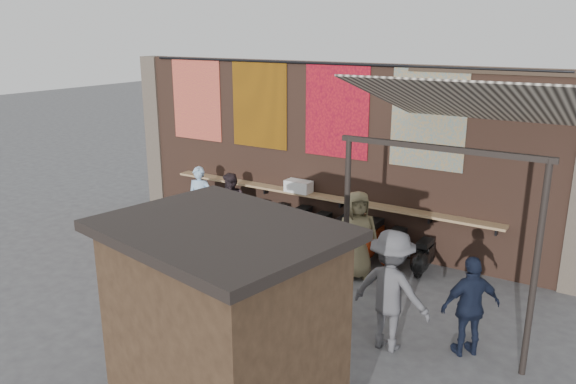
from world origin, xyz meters
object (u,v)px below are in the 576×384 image
object	(u,v)px
scooter_stool_2	(257,219)
scooter_stool_9	(423,257)
scooter_stool_7	(370,241)
diner_left	(200,200)
scooter_stool_1	(237,216)
shopper_grey	(391,291)
scooter_stool_6	(343,236)
shopper_navy	(471,306)
scooter_stool_8	(394,249)
diner_right	(232,206)
shelf_box	(299,186)
scooter_stool_5	(319,232)
scooter_stool_0	(216,210)
shopper_tan	(357,235)
scooter_stool_3	(276,223)
scooter_stool_4	(299,227)
market_stall	(224,338)

from	to	relation	value
scooter_stool_2	scooter_stool_9	xyz separation A→B (m)	(4.07, -0.07, -0.05)
scooter_stool_7	diner_left	xyz separation A→B (m)	(-4.08, -0.61, 0.39)
scooter_stool_1	shopper_grey	xyz separation A→B (m)	(5.12, -2.96, 0.59)
scooter_stool_6	scooter_stool_9	world-z (taller)	scooter_stool_6
scooter_stool_1	shopper_navy	size ratio (longest dim) A/B	0.47
scooter_stool_8	scooter_stool_9	bearing A→B (deg)	-1.24
scooter_stool_7	scooter_stool_9	xyz separation A→B (m)	(1.17, -0.05, -0.09)
diner_right	shopper_grey	bearing A→B (deg)	-27.97
shelf_box	scooter_stool_1	xyz separation A→B (m)	(-1.57, -0.28, -0.91)
scooter_stool_5	shopper_navy	size ratio (longest dim) A/B	0.53
scooter_stool_8	shopper_grey	size ratio (longest dim) A/B	0.43
shelf_box	shopper_grey	xyz separation A→B (m)	(3.55, -3.24, -0.32)
scooter_stool_1	shopper_grey	world-z (taller)	shopper_grey
scooter_stool_9	scooter_stool_0	bearing A→B (deg)	179.86
scooter_stool_1	scooter_stool_2	world-z (taller)	scooter_stool_2
scooter_stool_7	shopper_tan	bearing A→B (deg)	-82.62
scooter_stool_3	shelf_box	bearing A→B (deg)	35.06
shopper_navy	scooter_stool_2	bearing A→B (deg)	-66.92
scooter_stool_5	shopper_navy	distance (m)	4.62
scooter_stool_3	scooter_stool_2	bearing A→B (deg)	178.05
scooter_stool_3	scooter_stool_5	xyz separation A→B (m)	(1.15, -0.04, 0.00)
scooter_stool_7	scooter_stool_0	bearing A→B (deg)	-179.49
scooter_stool_1	scooter_stool_9	bearing A→B (deg)	-0.78
scooter_stool_0	shopper_tan	bearing A→B (deg)	-11.81
scooter_stool_9	shopper_grey	xyz separation A→B (m)	(0.46, -2.90, 0.60)
scooter_stool_2	shelf_box	bearing A→B (deg)	15.68
shopper_tan	shopper_grey	bearing A→B (deg)	-91.99
scooter_stool_4	diner_right	bearing A→B (deg)	-162.32
scooter_stool_9	shopper_tan	size ratio (longest dim) A/B	0.40
shopper_tan	market_stall	size ratio (longest dim) A/B	0.69
scooter_stool_8	shopper_navy	distance (m)	3.29
scooter_stool_1	scooter_stool_8	world-z (taller)	scooter_stool_8
scooter_stool_3	scooter_stool_5	world-z (taller)	scooter_stool_5
diner_left	shopper_tan	size ratio (longest dim) A/B	0.93
scooter_stool_4	diner_right	xyz separation A→B (m)	(-1.52, -0.48, 0.36)
shelf_box	scooter_stool_6	distance (m)	1.57
scooter_stool_8	diner_left	bearing A→B (deg)	-172.98
scooter_stool_2	diner_left	size ratio (longest dim) A/B	0.50
shopper_navy	shopper_grey	xyz separation A→B (m)	(-1.07, -0.45, 0.16)
scooter_stool_6	shopper_grey	distance (m)	3.77
scooter_stool_4	shopper_navy	bearing A→B (deg)	-29.63
shopper_grey	scooter_stool_6	bearing A→B (deg)	-49.62
scooter_stool_7	diner_left	world-z (taller)	diner_left
market_stall	shopper_tan	bearing A→B (deg)	107.94
scooter_stool_5	scooter_stool_0	bearing A→B (deg)	179.94
scooter_stool_0	scooter_stool_6	xyz separation A→B (m)	(3.45, 0.05, 0.00)
scooter_stool_8	scooter_stool_0	bearing A→B (deg)	-180.00
scooter_stool_2	shopper_tan	size ratio (longest dim) A/B	0.46
scooter_stool_1	scooter_stool_7	bearing A→B (deg)	-0.23
scooter_stool_2	market_stall	xyz separation A→B (m)	(3.61, -5.76, 0.87)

